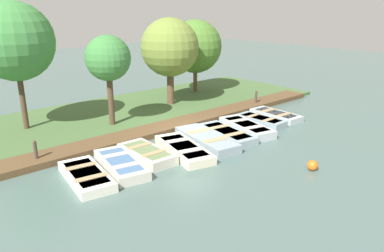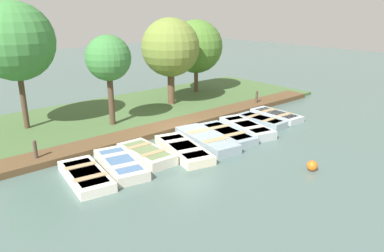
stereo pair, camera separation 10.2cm
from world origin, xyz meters
The scene contains 19 objects.
ground_plane centered at (0.00, 0.00, 0.00)m, with size 80.00×80.00×0.00m, color #4C6660.
shore_bank centered at (-5.00, 0.00, 0.09)m, with size 8.00×24.00×0.18m.
dock_walkway centered at (-1.43, 0.00, 0.14)m, with size 1.38×21.69×0.27m.
rowboat_0 centered at (1.21, -5.91, 0.18)m, with size 3.09×1.64×0.36m.
rowboat_1 centered at (1.17, -4.47, 0.20)m, with size 3.26×1.80×0.40m.
rowboat_2 centered at (0.98, -3.15, 0.21)m, with size 2.74×1.28×0.43m.
rowboat_3 centered at (1.53, -1.65, 0.19)m, with size 3.61×2.02×0.38m.
rowboat_4 centered at (1.34, -0.15, 0.21)m, with size 3.74×1.81×0.43m.
rowboat_5 centered at (1.31, 1.21, 0.17)m, with size 3.35×1.63×0.35m.
rowboat_6 centered at (1.35, 2.54, 0.21)m, with size 3.45×1.86×0.41m.
rowboat_7 centered at (1.11, 3.99, 0.19)m, with size 2.65×1.05×0.39m.
rowboat_8 centered at (0.90, 5.53, 0.16)m, with size 2.94×1.28×0.34m.
mooring_post_near centered at (-1.35, -6.73, 0.51)m, with size 0.14×0.14×1.02m.
mooring_post_far centered at (-1.35, 6.53, 0.51)m, with size 0.14×0.14×1.02m.
buoy centered at (6.03, 0.93, 0.20)m, with size 0.40×0.40×0.40m.
park_tree_far_left centered at (-5.73, -5.65, 4.36)m, with size 3.64×3.64×6.19m.
park_tree_left centered at (-3.53, -2.14, 3.48)m, with size 2.21×2.21×4.63m.
park_tree_center centered at (-4.84, 2.66, 3.57)m, with size 3.43×3.43×5.30m.
park_tree_right centered at (-6.43, 6.08, 3.27)m, with size 3.57×3.57×5.06m.
Camera 1 is at (12.79, -11.03, 5.99)m, focal length 35.00 mm.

